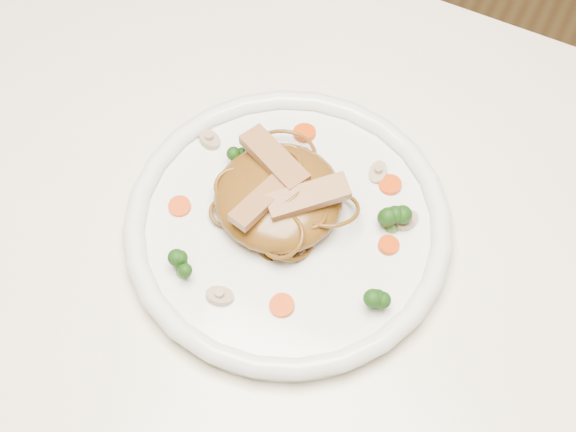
% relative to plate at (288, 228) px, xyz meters
% --- Properties ---
extents(table, '(1.20, 0.80, 0.75)m').
position_rel_plate_xyz_m(table, '(0.01, -0.05, -0.11)').
color(table, white).
rests_on(table, ground).
extents(plate, '(0.35, 0.35, 0.02)m').
position_rel_plate_xyz_m(plate, '(0.00, 0.00, 0.00)').
color(plate, white).
rests_on(plate, table).
extents(noodle_mound, '(0.14, 0.14, 0.04)m').
position_rel_plate_xyz_m(noodle_mound, '(-0.02, 0.01, 0.03)').
color(noodle_mound, brown).
rests_on(noodle_mound, plate).
extents(chicken_a, '(0.07, 0.07, 0.01)m').
position_rel_plate_xyz_m(chicken_a, '(0.01, 0.01, 0.05)').
color(chicken_a, '#A2714C').
rests_on(chicken_a, noodle_mound).
extents(chicken_b, '(0.08, 0.05, 0.01)m').
position_rel_plate_xyz_m(chicken_b, '(-0.03, 0.03, 0.05)').
color(chicken_b, '#A2714C').
rests_on(chicken_b, noodle_mound).
extents(chicken_c, '(0.04, 0.07, 0.01)m').
position_rel_plate_xyz_m(chicken_c, '(-0.02, -0.01, 0.05)').
color(chicken_c, '#A2714C').
rests_on(chicken_c, noodle_mound).
extents(broccoli_0, '(0.04, 0.04, 0.03)m').
position_rel_plate_xyz_m(broccoli_0, '(0.09, 0.04, 0.02)').
color(broccoli_0, '#1C430E').
rests_on(broccoli_0, plate).
extents(broccoli_1, '(0.03, 0.03, 0.03)m').
position_rel_plate_xyz_m(broccoli_1, '(-0.07, 0.04, 0.02)').
color(broccoli_1, '#1C430E').
rests_on(broccoli_1, plate).
extents(broccoli_2, '(0.02, 0.02, 0.03)m').
position_rel_plate_xyz_m(broccoli_2, '(-0.06, -0.09, 0.02)').
color(broccoli_2, '#1C430E').
rests_on(broccoli_2, plate).
extents(broccoli_3, '(0.03, 0.03, 0.03)m').
position_rel_plate_xyz_m(broccoli_3, '(0.11, -0.04, 0.02)').
color(broccoli_3, '#1C430E').
rests_on(broccoli_3, plate).
extents(carrot_0, '(0.02, 0.02, 0.00)m').
position_rel_plate_xyz_m(carrot_0, '(0.07, 0.08, 0.01)').
color(carrot_0, '#E74D08').
rests_on(carrot_0, plate).
extents(carrot_1, '(0.03, 0.03, 0.00)m').
position_rel_plate_xyz_m(carrot_1, '(-0.10, -0.03, 0.01)').
color(carrot_1, '#E74D08').
rests_on(carrot_1, plate).
extents(carrot_2, '(0.03, 0.03, 0.00)m').
position_rel_plate_xyz_m(carrot_2, '(0.09, 0.02, 0.01)').
color(carrot_2, '#E74D08').
rests_on(carrot_2, plate).
extents(carrot_3, '(0.03, 0.03, 0.00)m').
position_rel_plate_xyz_m(carrot_3, '(-0.03, 0.10, 0.01)').
color(carrot_3, '#E74D08').
rests_on(carrot_3, plate).
extents(carrot_4, '(0.02, 0.02, 0.00)m').
position_rel_plate_xyz_m(carrot_4, '(0.03, -0.08, 0.01)').
color(carrot_4, '#E74D08').
rests_on(carrot_4, plate).
extents(mushroom_0, '(0.03, 0.03, 0.01)m').
position_rel_plate_xyz_m(mushroom_0, '(-0.02, -0.09, 0.01)').
color(mushroom_0, '#C0AC90').
rests_on(mushroom_0, plate).
extents(mushroom_1, '(0.03, 0.03, 0.01)m').
position_rel_plate_xyz_m(mushroom_1, '(0.10, 0.05, 0.01)').
color(mushroom_1, '#C0AC90').
rests_on(mushroom_1, plate).
extents(mushroom_2, '(0.03, 0.03, 0.01)m').
position_rel_plate_xyz_m(mushroom_2, '(-0.11, 0.05, 0.01)').
color(mushroom_2, '#C0AC90').
rests_on(mushroom_2, plate).
extents(mushroom_3, '(0.03, 0.03, 0.01)m').
position_rel_plate_xyz_m(mushroom_3, '(0.05, 0.09, 0.01)').
color(mushroom_3, '#C0AC90').
rests_on(mushroom_3, plate).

